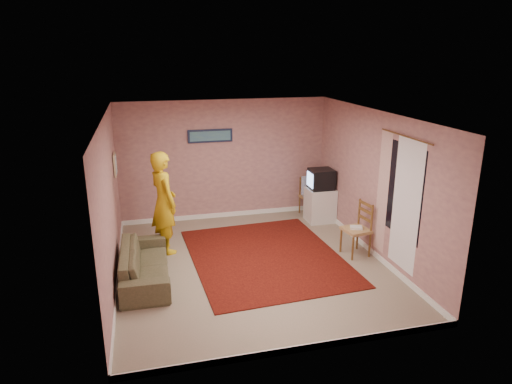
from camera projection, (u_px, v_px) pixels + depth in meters
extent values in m
plane|color=gray|center=(252.00, 265.00, 7.94)|extent=(5.00, 5.00, 0.00)
cube|color=tan|center=(224.00, 160.00, 9.87)|extent=(4.50, 0.02, 2.60)
cube|color=tan|center=(302.00, 257.00, 5.24)|extent=(4.50, 0.02, 2.60)
cube|color=tan|center=(110.00, 204.00, 7.03)|extent=(0.02, 5.00, 2.60)
cube|color=tan|center=(375.00, 184.00, 8.08)|extent=(0.02, 5.00, 2.60)
cube|color=white|center=(251.00, 115.00, 7.17)|extent=(4.50, 5.00, 0.02)
cube|color=white|center=(226.00, 214.00, 10.23)|extent=(4.50, 0.02, 0.10)
cube|color=white|center=(299.00, 349.00, 5.62)|extent=(4.50, 0.02, 0.10)
cube|color=white|center=(118.00, 277.00, 7.41)|extent=(0.02, 5.00, 0.10)
cube|color=white|center=(369.00, 249.00, 8.45)|extent=(0.02, 5.00, 0.10)
cube|color=black|center=(403.00, 191.00, 7.20)|extent=(0.01, 1.10, 1.50)
cube|color=white|center=(406.00, 206.00, 7.12)|extent=(0.01, 0.75, 2.10)
cube|color=beige|center=(383.00, 193.00, 7.76)|extent=(0.01, 0.35, 2.10)
cylinder|color=brown|center=(406.00, 136.00, 6.93)|extent=(0.02, 1.40, 0.02)
cube|color=#121933|center=(210.00, 136.00, 9.61)|extent=(0.95, 0.03, 0.28)
cube|color=#305385|center=(210.00, 136.00, 9.59)|extent=(0.86, 0.01, 0.20)
cube|color=#C7B488|center=(115.00, 164.00, 8.45)|extent=(0.03, 0.38, 0.42)
cube|color=#AFBDC0|center=(116.00, 164.00, 8.45)|extent=(0.01, 0.30, 0.34)
cube|color=#300505|center=(265.00, 256.00, 8.24)|extent=(2.76, 3.36, 0.02)
cube|color=silver|center=(320.00, 205.00, 9.90)|extent=(0.58, 0.52, 0.73)
cube|color=black|center=(321.00, 179.00, 9.73)|extent=(0.50, 0.46, 0.43)
cube|color=#8CB2F2|center=(310.00, 180.00, 9.67)|extent=(0.02, 0.36, 0.30)
cube|color=#AA8352|center=(310.00, 197.00, 10.30)|extent=(0.45, 0.43, 0.05)
cube|color=brown|center=(310.00, 187.00, 10.23)|extent=(0.38, 0.11, 0.44)
cube|color=#B3B3B8|center=(310.00, 195.00, 10.28)|extent=(0.39, 0.32, 0.06)
cube|color=#7E94CF|center=(310.00, 185.00, 10.21)|extent=(0.40, 0.05, 0.42)
cube|color=#AA8352|center=(356.00, 230.00, 8.21)|extent=(0.49, 0.50, 0.05)
cube|color=brown|center=(357.00, 217.00, 8.14)|extent=(0.11, 0.45, 0.51)
cube|color=white|center=(356.00, 227.00, 8.20)|extent=(0.24, 0.21, 0.04)
imported|color=brown|center=(145.00, 264.00, 7.37)|extent=(0.77, 1.90, 0.55)
imported|color=gold|center=(164.00, 202.00, 8.23)|extent=(0.67, 0.81, 1.89)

